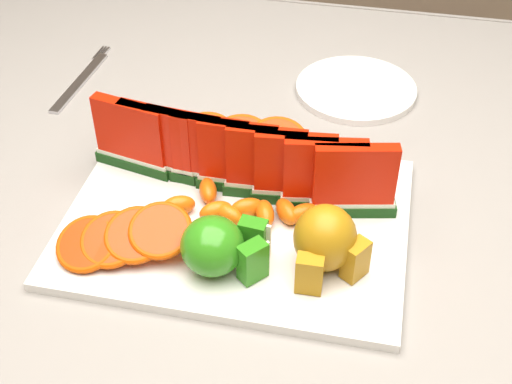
{
  "coord_description": "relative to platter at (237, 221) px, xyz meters",
  "views": [
    {
      "loc": [
        0.17,
        -0.69,
        1.34
      ],
      "look_at": [
        0.04,
        -0.08,
        0.81
      ],
      "focal_mm": 50.0,
      "sensor_mm": 36.0,
      "label": 1
    }
  ],
  "objects": [
    {
      "name": "pear_cluster",
      "position": [
        0.11,
        -0.06,
        0.04
      ],
      "size": [
        0.1,
        0.09,
        0.08
      ],
      "color": "#AD6307",
      "rests_on": "platter"
    },
    {
      "name": "orange_fan_front",
      "position": [
        -0.11,
        -0.08,
        0.03
      ],
      "size": [
        0.16,
        0.11,
        0.05
      ],
      "color": "#F42604",
      "rests_on": "platter"
    },
    {
      "name": "watermelon_row",
      "position": [
        -0.01,
        0.05,
        0.05
      ],
      "size": [
        0.39,
        0.07,
        0.1
      ],
      "color": "#0B3F13",
      "rests_on": "platter"
    },
    {
      "name": "table",
      "position": [
        -0.02,
        0.09,
        -0.11
      ],
      "size": [
        1.4,
        0.9,
        0.75
      ],
      "color": "#483418",
      "rests_on": "ground"
    },
    {
      "name": "tablecloth",
      "position": [
        -0.02,
        0.09,
        -0.05
      ],
      "size": [
        1.53,
        1.03,
        0.2
      ],
      "color": "gray",
      "rests_on": "table"
    },
    {
      "name": "platter",
      "position": [
        0.0,
        0.0,
        0.0
      ],
      "size": [
        0.4,
        0.3,
        0.01
      ],
      "color": "silver",
      "rests_on": "tablecloth"
    },
    {
      "name": "fork",
      "position": [
        -0.31,
        0.27,
        -0.0
      ],
      "size": [
        0.03,
        0.2,
        0.0
      ],
      "color": "silver",
      "rests_on": "tablecloth"
    },
    {
      "name": "tangerine_segments",
      "position": [
        0.01,
        0.0,
        0.02
      ],
      "size": [
        0.19,
        0.08,
        0.03
      ],
      "color": "#F23F06",
      "rests_on": "platter"
    },
    {
      "name": "orange_fan_back",
      "position": [
        -0.05,
        0.13,
        0.02
      ],
      "size": [
        0.23,
        0.1,
        0.04
      ],
      "color": "#F42604",
      "rests_on": "platter"
    },
    {
      "name": "side_plate",
      "position": [
        0.11,
        0.32,
        -0.0
      ],
      "size": [
        0.22,
        0.22,
        0.01
      ],
      "color": "silver",
      "rests_on": "tablecloth"
    },
    {
      "name": "apple_cluster",
      "position": [
        0.0,
        -0.08,
        0.04
      ],
      "size": [
        0.11,
        0.09,
        0.06
      ],
      "color": "#167E14",
      "rests_on": "platter"
    }
  ]
}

